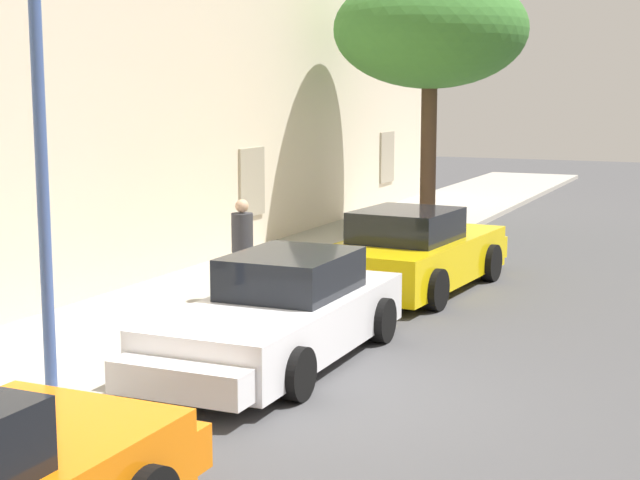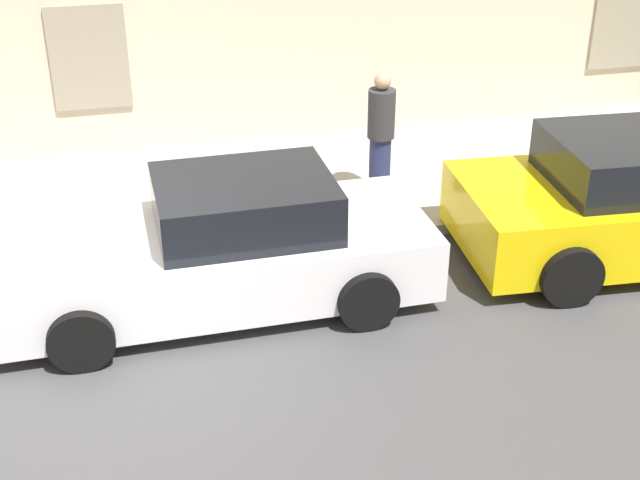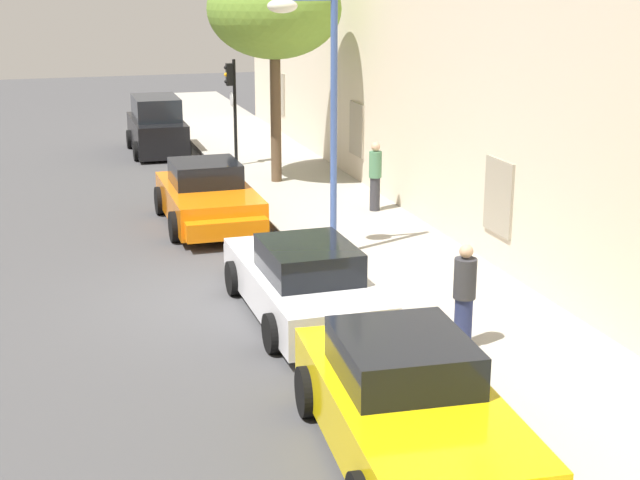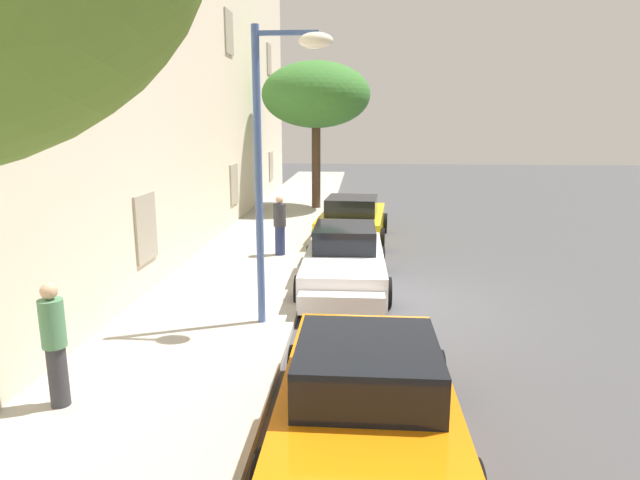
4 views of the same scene
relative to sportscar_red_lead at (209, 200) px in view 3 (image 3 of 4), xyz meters
name	(u,v)px [view 3 (image 3 of 4)]	position (x,y,z in m)	size (l,w,h in m)	color
ground_plane	(225,301)	(5.34, -0.70, -0.64)	(80.00, 80.00, 0.00)	#444447
sidewalk	(415,278)	(5.34, 3.11, -0.57)	(60.00, 3.53, 0.14)	#A8A399
sportscar_red_lead	(209,200)	(0.00, 0.00, 0.00)	(4.56, 2.23, 1.49)	orange
sportscar_yellow_flank	(300,280)	(6.33, 0.47, -0.04)	(5.11, 2.11, 1.42)	white
sportscar_white_middle	(414,416)	(11.85, 0.35, 0.01)	(5.11, 2.47, 1.50)	yellow
hatchback_parked	(157,128)	(-9.72, 0.02, 0.22)	(3.88, 1.85, 1.91)	black
tree_near_kerb	(274,10)	(-3.71, 2.61, 4.25)	(3.67, 3.67, 6.13)	brown
traffic_light	(232,94)	(-6.26, 1.91, 1.70)	(0.44, 0.36, 3.23)	black
street_lamp	(313,76)	(3.61, 1.53, 3.25)	(0.44, 1.42, 5.39)	#3F5999
pedestrian_admiring	(375,175)	(0.29, 4.12, 0.39)	(0.44, 0.44, 1.73)	#333338
pedestrian_strolling	(464,296)	(8.95, 2.40, 0.37)	(0.37, 0.37, 1.71)	navy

